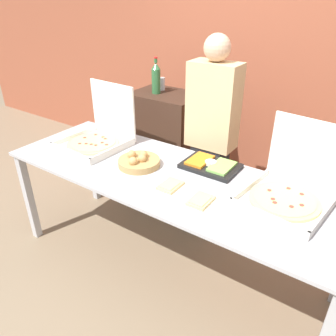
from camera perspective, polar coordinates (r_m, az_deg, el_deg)
ground_plane at (r=2.83m, az=-0.00°, el=-16.32°), size 16.00×16.00×0.00m
brick_wall_behind at (r=3.58m, az=16.34°, el=18.00°), size 10.00×0.06×2.80m
buffet_table at (r=2.35m, az=-0.00°, el=-3.00°), size 2.50×0.86×0.86m
pizza_box_near_right at (r=2.78m, az=-12.05°, el=5.64°), size 0.51×0.52×0.48m
pizza_box_far_right at (r=2.12m, az=20.52°, el=-3.40°), size 0.54×0.55×0.47m
paper_plate_front_right at (r=2.01m, az=5.70°, el=-5.78°), size 0.21×0.21×0.03m
paper_plate_front_left at (r=2.14m, az=0.41°, el=-3.17°), size 0.22×0.22×0.03m
veggie_tray at (r=2.39m, az=7.42°, el=0.49°), size 0.40×0.28×0.05m
bread_basket at (r=2.41m, az=-5.11°, el=1.15°), size 0.31×0.31×0.10m
sideboard_podium at (r=3.45m, az=-0.31°, el=3.96°), size 0.66×0.48×1.11m
soda_bottle at (r=3.23m, az=-2.10°, el=15.42°), size 0.08×0.08×0.34m
soda_can_silver at (r=3.37m, az=-1.10°, el=14.45°), size 0.07×0.07×0.12m
person_guest_plaid at (r=2.79m, az=7.52°, el=5.31°), size 0.40×0.22×1.72m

